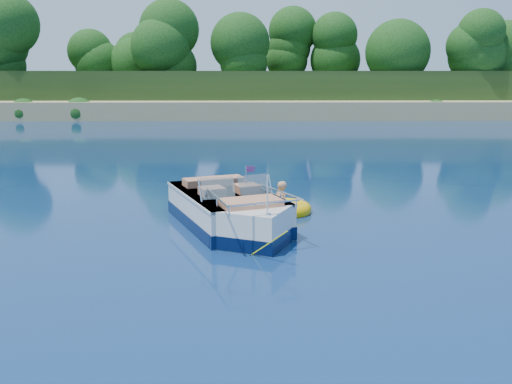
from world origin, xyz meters
The scene contains 6 objects.
ground centered at (0.00, 0.00, 0.00)m, with size 160.00×160.00×0.00m, color #0A1F48.
shoreline centered at (0.00, 63.77, 0.98)m, with size 170.00×59.00×6.00m.
treeline centered at (0.04, 41.01, 5.55)m, with size 150.00×7.12×8.19m.
motorboat centered at (-1.94, 1.46, 0.38)m, with size 3.40×5.54×1.95m.
tow_tube centered at (-0.51, 3.10, 0.10)m, with size 1.63×1.63×0.39m.
boy centered at (-0.64, 3.14, 0.00)m, with size 0.53×0.35×1.45m, color tan.
Camera 1 is at (-1.54, -12.28, 3.79)m, focal length 40.00 mm.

